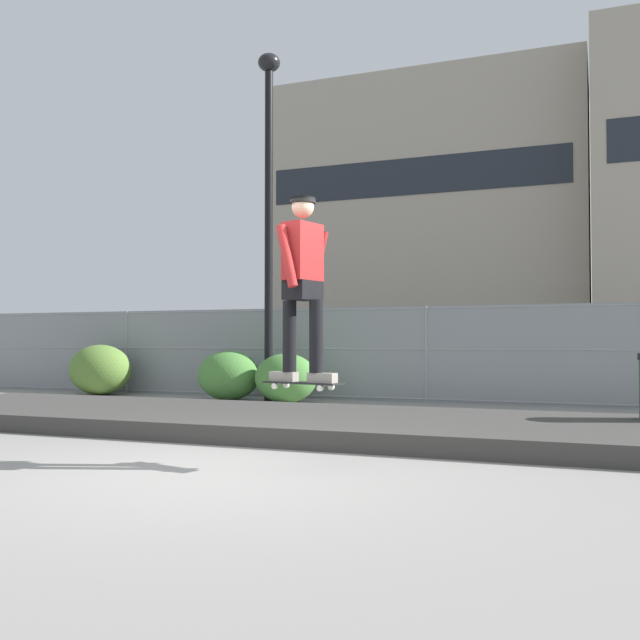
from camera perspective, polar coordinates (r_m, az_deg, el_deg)
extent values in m
plane|color=gray|center=(6.55, -7.45, -12.04)|extent=(120.00, 120.00, 0.00)
cube|color=#3D3A38|center=(9.27, 1.69, -8.29)|extent=(13.92, 3.11, 0.23)
cube|color=black|center=(6.66, -1.39, -5.03)|extent=(0.82, 0.38, 0.02)
cylinder|color=silver|center=(6.59, 0.90, -5.37)|extent=(0.06, 0.04, 0.05)
cylinder|color=silver|center=(6.44, 0.01, -5.46)|extent=(0.06, 0.04, 0.05)
cylinder|color=silver|center=(6.89, -2.70, -5.21)|extent=(0.06, 0.04, 0.05)
cylinder|color=silver|center=(6.75, -3.64, -5.28)|extent=(0.06, 0.04, 0.05)
cube|color=#99999E|center=(6.51, 0.46, -5.23)|extent=(0.08, 0.15, 0.01)
cube|color=#99999E|center=(6.82, -3.17, -5.07)|extent=(0.08, 0.15, 0.01)
cube|color=gray|center=(6.53, 0.17, -4.63)|extent=(0.30, 0.16, 0.09)
cube|color=gray|center=(6.79, -2.90, -4.52)|extent=(0.30, 0.16, 0.09)
cylinder|color=black|center=(6.56, -0.30, -1.30)|extent=(0.13, 0.13, 0.67)
cylinder|color=black|center=(6.74, -2.45, -1.30)|extent=(0.13, 0.13, 0.67)
cube|color=black|center=(6.67, -1.39, 2.36)|extent=(0.31, 0.39, 0.18)
cube|color=maroon|center=(6.70, -1.39, 5.43)|extent=(0.30, 0.42, 0.54)
cylinder|color=maroon|center=(6.89, -0.18, 4.73)|extent=(0.25, 0.14, 0.58)
cylinder|color=maroon|center=(6.50, -2.66, 5.12)|extent=(0.25, 0.14, 0.58)
sphere|color=tan|center=(6.77, -1.38, 9.00)|extent=(0.21, 0.21, 0.21)
cylinder|color=black|center=(6.78, -1.38, 9.48)|extent=(0.24, 0.24, 0.05)
cylinder|color=gray|center=(16.83, -15.16, -2.47)|extent=(0.06, 0.06, 1.85)
cylinder|color=gray|center=(13.87, 8.47, -2.70)|extent=(0.06, 0.06, 1.85)
cylinder|color=gray|center=(13.88, 8.45, 0.95)|extent=(27.65, 0.04, 0.04)
cylinder|color=gray|center=(13.87, 8.47, -2.32)|extent=(27.65, 0.04, 0.04)
cylinder|color=gray|center=(13.92, 8.48, -6.26)|extent=(27.65, 0.04, 0.04)
cube|color=gray|center=(13.87, 8.47, -2.70)|extent=(27.65, 0.01, 1.85)
cylinder|color=black|center=(14.24, -4.11, 6.77)|extent=(0.16, 0.16, 6.53)
ellipsoid|color=black|center=(15.13, -4.08, 19.79)|extent=(0.44, 0.44, 0.36)
cube|color=black|center=(17.34, 0.07, -3.35)|extent=(4.48, 2.00, 0.70)
cube|color=#23282D|center=(17.40, -0.55, -1.14)|extent=(2.27, 1.70, 0.64)
cylinder|color=black|center=(17.79, 5.14, -4.43)|extent=(0.65, 0.27, 0.64)
cylinder|color=black|center=(16.14, 3.70, -4.71)|extent=(0.65, 0.27, 0.64)
cylinder|color=black|center=(18.62, -3.07, -4.31)|extent=(0.65, 0.27, 0.64)
cylinder|color=black|center=(17.05, -5.21, -4.55)|extent=(0.65, 0.27, 0.64)
cube|color=#B7BABF|center=(15.61, 19.79, -3.44)|extent=(4.44, 1.90, 0.70)
cube|color=#23282D|center=(15.61, 19.04, -0.99)|extent=(2.24, 1.65, 0.64)
cylinder|color=black|center=(16.54, 15.07, -4.59)|extent=(0.65, 0.26, 0.64)
cylinder|color=black|center=(14.84, 14.50, -4.93)|extent=(0.65, 0.26, 0.64)
cube|color=#9E9384|center=(54.93, 9.09, 7.44)|extent=(21.97, 12.89, 19.68)
cube|color=#1E232B|center=(49.19, 7.44, 11.30)|extent=(20.21, 0.04, 2.50)
ellipsoid|color=#567A33|center=(16.31, -17.13, -3.81)|extent=(1.42, 1.16, 1.09)
ellipsoid|color=#477F38|center=(14.29, -7.30, -4.41)|extent=(1.27, 1.04, 0.98)
ellipsoid|color=#477F38|center=(13.62, -2.75, -4.65)|extent=(1.21, 0.99, 0.94)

